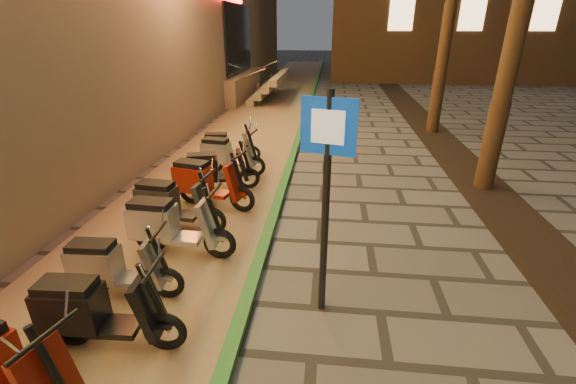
# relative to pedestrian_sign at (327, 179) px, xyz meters

# --- Properties ---
(parking_strip) EXTENTS (3.40, 60.00, 0.01)m
(parking_strip) POSITION_rel_pedestrian_sign_xyz_m (-2.68, 7.49, -1.79)
(parking_strip) COLOR #8C7251
(parking_strip) RESTS_ON ground
(green_curb) EXTENTS (0.18, 60.00, 0.10)m
(green_curb) POSITION_rel_pedestrian_sign_xyz_m (-0.98, 7.49, -1.75)
(green_curb) COLOR #286D2C
(green_curb) RESTS_ON ground
(planting_strip) EXTENTS (1.20, 40.00, 0.02)m
(planting_strip) POSITION_rel_pedestrian_sign_xyz_m (3.52, 2.49, -1.79)
(planting_strip) COLOR black
(planting_strip) RESTS_ON ground
(pedestrian_sign) EXTENTS (0.60, 0.19, 2.78)m
(pedestrian_sign) POSITION_rel_pedestrian_sign_xyz_m (0.00, 0.00, 0.00)
(pedestrian_sign) COLOR black
(pedestrian_sign) RESTS_ON ground
(scooter_6) EXTENTS (1.61, 0.56, 1.13)m
(scooter_6) POSITION_rel_pedestrian_sign_xyz_m (-2.47, -0.92, -1.31)
(scooter_6) COLOR black
(scooter_6) RESTS_ON ground
(scooter_7) EXTENTS (1.49, 0.52, 1.05)m
(scooter_7) POSITION_rel_pedestrian_sign_xyz_m (-2.75, -0.04, -1.34)
(scooter_7) COLOR black
(scooter_7) RESTS_ON ground
(scooter_8) EXTENTS (1.69, 0.59, 1.19)m
(scooter_8) POSITION_rel_pedestrian_sign_xyz_m (-2.41, 1.03, -1.28)
(scooter_8) COLOR black
(scooter_8) RESTS_ON ground
(scooter_9) EXTENTS (1.62, 0.61, 1.14)m
(scooter_9) POSITION_rel_pedestrian_sign_xyz_m (-2.71, 1.84, -1.30)
(scooter_9) COLOR black
(scooter_9) RESTS_ON ground
(scooter_10) EXTENTS (1.70, 0.79, 1.20)m
(scooter_10) POSITION_rel_pedestrian_sign_xyz_m (-2.41, 2.83, -1.28)
(scooter_10) COLOR black
(scooter_10) RESTS_ON ground
(scooter_11) EXTENTS (1.58, 0.79, 1.12)m
(scooter_11) POSITION_rel_pedestrian_sign_xyz_m (-2.45, 3.62, -1.31)
(scooter_11) COLOR black
(scooter_11) RESTS_ON ground
(scooter_12) EXTENTS (1.60, 0.62, 1.12)m
(scooter_12) POSITION_rel_pedestrian_sign_xyz_m (-2.48, 4.73, -1.31)
(scooter_12) COLOR black
(scooter_12) RESTS_ON ground
(scooter_13) EXTENTS (1.47, 0.59, 1.03)m
(scooter_13) POSITION_rel_pedestrian_sign_xyz_m (-2.70, 5.53, -1.35)
(scooter_13) COLOR black
(scooter_13) RESTS_ON ground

